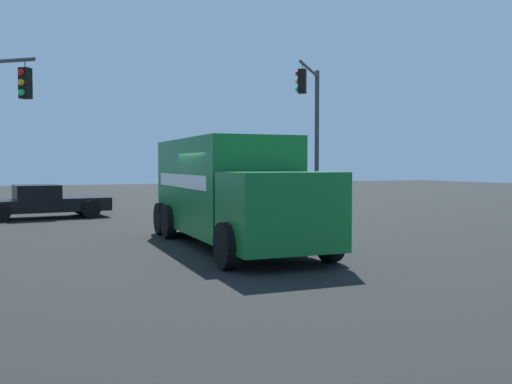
{
  "coord_description": "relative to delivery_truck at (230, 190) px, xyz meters",
  "views": [
    {
      "loc": [
        -13.91,
        5.61,
        2.2
      ],
      "look_at": [
        -0.21,
        -0.68,
        1.47
      ],
      "focal_mm": 39.47,
      "sensor_mm": 36.0,
      "label": 1
    }
  ],
  "objects": [
    {
      "name": "ground_plane",
      "position": [
        -0.27,
        0.12,
        -1.52
      ],
      "size": [
        100.0,
        100.0,
        0.0
      ],
      "primitive_type": "plane",
      "color": "black"
    },
    {
      "name": "delivery_truck",
      "position": [
        0.0,
        0.0,
        0.0
      ],
      "size": [
        8.04,
        3.12,
        2.92
      ],
      "color": "#146B2D",
      "rests_on": "ground"
    },
    {
      "name": "traffic_light_primary",
      "position": [
        7.22,
        -6.79,
        2.7
      ],
      "size": [
        3.03,
        2.63,
        6.48
      ],
      "color": "#38383D",
      "rests_on": "ground"
    },
    {
      "name": "pickup_black",
      "position": [
        10.54,
        4.12,
        -0.79
      ],
      "size": [
        2.57,
        5.34,
        1.38
      ],
      "color": "black",
      "rests_on": "ground"
    }
  ]
}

